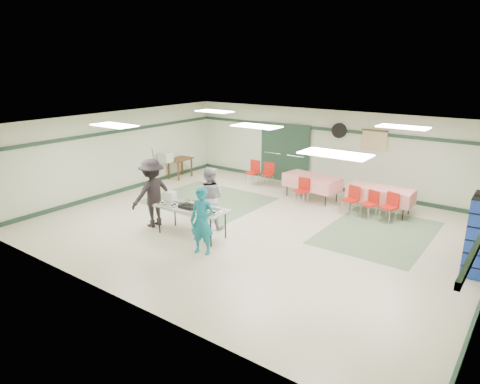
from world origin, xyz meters
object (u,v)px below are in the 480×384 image
Objects in this scene: volunteer_grey at (210,198)px; volunteer_dark at (152,193)px; dining_table_a at (380,194)px; dining_table_b at (312,182)px; chair_loose_b at (254,170)px; office_printer at (166,157)px; chair_d at (303,188)px; chair_b at (352,197)px; printer_table at (180,161)px; broom at (155,166)px; serving_table at (191,209)px; chair_loose_a at (268,172)px; crate_stack_blue_a at (478,238)px; volunteer_teal at (202,221)px; chair_a at (371,201)px; chair_c at (391,204)px.

volunteer_grey is 1.53m from volunteer_dark.
dining_table_b is (-2.20, 0.00, -0.00)m from dining_table_a.
chair_loose_b is at bearing 175.98° from dining_table_a.
chair_d is at bearing 4.41° from office_printer.
chair_b is 0.93× the size of chair_loose_b.
printer_table is 0.71× the size of broom.
printer_table is (-4.21, 3.27, -0.18)m from volunteer_grey.
chair_loose_a is (-0.92, 5.01, -0.21)m from serving_table.
dining_table_a is 1.09× the size of crate_stack_blue_a.
serving_table reaches higher than printer_table.
volunteer_teal is 5.91m from chair_loose_b.
chair_loose_b reaches higher than chair_a.
crate_stack_blue_a reaches higher than dining_table_b.
volunteer_dark is at bearing -165.71° from crate_stack_blue_a.
dining_table_a is 1.94× the size of printer_table.
volunteer_grey is 4.92m from office_printer.
volunteer_grey is 4.41m from chair_loose_a.
chair_loose_a reaches higher than chair_c.
volunteer_grey reaches higher than chair_c.
office_printer is (-7.43, -1.28, 0.35)m from dining_table_a.
broom is (-0.08, -1.20, 0.04)m from printer_table.
broom is (-5.18, 3.40, -0.10)m from volunteer_teal.
serving_table is 1.06× the size of dining_table_a.
volunteer_teal is 5.74m from crate_stack_blue_a.
printer_table is at bearing -166.47° from chair_b.
volunteer_teal is 1.60m from volunteer_grey.
volunteer_dark is 5.12m from chair_loose_a.
chair_loose_b is 2.92m from printer_table.
chair_a is 7.42m from office_printer.
chair_a is at bearing 2.10° from office_printer.
chair_d is 5.43m from broom.
volunteer_teal reaches higher than printer_table.
office_printer is at bearing -160.35° from chair_b.
volunteer_grey is 4.94m from chair_c.
chair_loose_a reaches higher than chair_b.
chair_a is 7.55m from broom.
dining_table_a is at bearing -20.07° from chair_loose_a.
chair_d is at bearing -82.41° from dining_table_b.
chair_a is at bearing -2.70° from printer_table.
serving_table is 1.01× the size of dining_table_b.
volunteer_dark is at bearing -107.78° from chair_loose_a.
volunteer_grey is 1.87× the size of chair_loose_b.
chair_a is at bearing -154.05° from volunteer_grey.
crate_stack_blue_a is (5.07, -2.73, 0.27)m from dining_table_b.
volunteer_dark is 2.21× the size of chair_loose_a.
chair_loose_b is (-5.12, 0.86, 0.04)m from chair_c.
crate_stack_blue_a is 3.86× the size of office_printer.
chair_loose_b is (-1.42, 4.11, -0.28)m from volunteer_grey.
chair_a is at bearing 13.00° from broom.
chair_a is 0.56m from chair_b.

